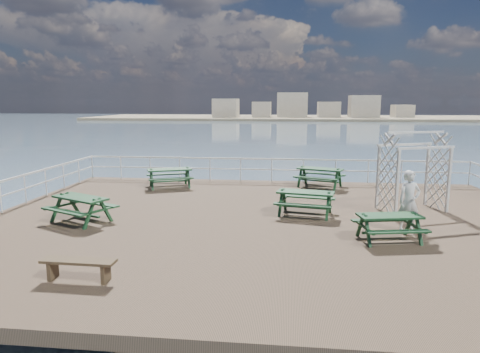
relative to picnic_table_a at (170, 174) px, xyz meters
name	(u,v)px	position (x,y,z in m)	size (l,w,h in m)	color
ground	(263,225)	(4.40, -4.95, -0.74)	(18.00, 14.00, 0.30)	brown
sea_backdrop	(324,115)	(16.94, 129.12, -1.09)	(300.00, 300.00, 9.20)	#41566D
railing	(265,179)	(4.33, -2.38, 0.29)	(17.77, 13.76, 1.10)	silver
picnic_table_a	(170,174)	(0.00, 0.00, 0.00)	(2.33, 2.13, 0.92)	#163E1F
picnic_table_b	(320,173)	(6.56, 0.77, 0.01)	(2.36, 2.15, 0.94)	#163E1F
picnic_table_c	(305,198)	(5.74, -4.09, -0.02)	(2.09, 1.81, 0.89)	#163E1F
picnic_table_d	(81,204)	(-1.24, -5.71, -0.01)	(2.31, 2.14, 0.90)	#163E1F
picnic_table_e	(389,222)	(7.88, -6.56, -0.07)	(1.90, 1.64, 0.81)	#163E1F
flat_bench_near	(79,265)	(0.84, -9.97, -0.25)	(1.58, 0.41, 0.45)	brown
trellis_arbor	(413,176)	(9.40, -3.07, 0.62)	(2.46, 1.89, 2.72)	silver
person	(409,201)	(8.61, -5.62, 0.30)	(0.65, 0.43, 1.78)	silver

